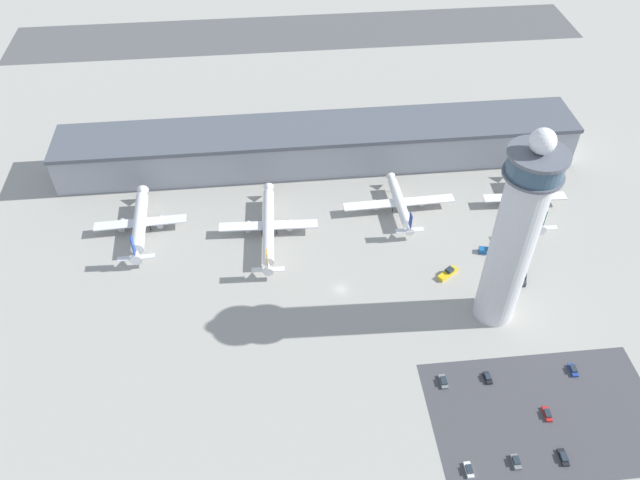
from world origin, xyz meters
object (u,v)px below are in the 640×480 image
Objects in this scene: airplane_gate_charlie at (400,203)px; car_blue_compact at (488,378)px; car_navy_sedan at (516,462)px; car_maroon_suv at (469,470)px; airplane_gate_bravo at (268,226)px; car_white_wagon at (443,381)px; service_truck_baggage at (491,250)px; car_green_van at (563,457)px; service_truck_fuel at (522,277)px; airplane_gate_delta at (526,197)px; airplane_gate_alpha at (140,223)px; service_truck_catering at (448,273)px; car_yellow_taxi at (573,370)px; control_tower at (515,236)px; car_grey_coupe at (547,414)px.

airplane_gate_charlie reaches higher than car_blue_compact.
airplane_gate_charlie reaches higher than car_navy_sedan.
airplane_gate_bravo is at bearing 116.70° from car_maroon_suv.
car_blue_compact is at bearing -0.23° from car_white_wagon.
service_truck_baggage is 53.25m from car_blue_compact.
car_navy_sedan reaches higher than car_green_van.
airplane_gate_charlie is at bearing 131.82° from service_truck_fuel.
airplane_gate_delta is 8.81× the size of car_navy_sedan.
airplane_gate_alpha is 0.84× the size of airplane_gate_bravo.
car_navy_sedan reaches higher than car_white_wagon.
service_truck_baggage is 1.91× the size of car_navy_sedan.
car_maroon_suv is 1.06× the size of car_blue_compact.
service_truck_catering is at bearing -152.87° from service_truck_baggage.
car_yellow_taxi is (-10.67, -73.95, -3.70)m from airplane_gate_delta.
airplane_gate_bravo reaches higher than car_maroon_suv.
airplane_gate_charlie reaches higher than car_yellow_taxi.
airplane_gate_bravo is 49.94m from airplane_gate_charlie.
airplane_gate_alpha is 9.32× the size of car_blue_compact.
service_truck_fuel reaches higher than car_yellow_taxi.
airplane_gate_charlie is 102.73m from car_maroon_suv.
car_green_van is at bearing -103.47° from airplane_gate_delta.
airplane_gate_bravo is 118.85m from car_green_van.
service_truck_fuel is at bearing 69.65° from car_navy_sedan.
airplane_gate_charlie reaches higher than service_truck_catering.
car_white_wagon is 36.49m from car_green_van.
service_truck_baggage is (122.87, -23.48, -3.20)m from airplane_gate_alpha.
car_navy_sedan is at bearing -135.20° from car_yellow_taxi.
airplane_gate_charlie is 5.37× the size of service_truck_catering.
airplane_gate_charlie is 76.81m from car_blue_compact.
airplane_gate_bravo is 1.22× the size of airplane_gate_delta.
service_truck_fuel is (129.68, -36.81, -3.29)m from airplane_gate_alpha.
airplane_gate_bravo is at bearing -170.56° from airplane_gate_charlie.
airplane_gate_delta is (27.51, 49.67, -29.34)m from control_tower.
airplane_gate_bravo is (45.92, -6.44, -0.04)m from airplane_gate_alpha.
airplane_gate_bravo is at bearing 167.52° from service_truck_baggage.
control_tower is at bearing 79.60° from car_navy_sedan.
car_yellow_taxi is 38.90m from car_white_wagon.
service_truck_baggage is 1.66× the size of car_green_van.
airplane_gate_charlie is 37.56m from service_truck_baggage.
car_navy_sedan is at bearing -110.35° from service_truck_fuel.
control_tower reaches higher than car_green_van.
service_truck_catering reaches higher than car_maroon_suv.
airplane_gate_charlie is 92.37m from car_grey_coupe.
service_truck_baggage is at bearing -42.34° from airplane_gate_charlie.
service_truck_fuel is 1.80× the size of car_yellow_taxi.
car_yellow_taxi is 1.05× the size of car_navy_sedan.
service_truck_fuel is 51.54m from car_grey_coupe.
airplane_gate_bravo is at bearing 160.07° from service_truck_fuel.
service_truck_baggage reaches higher than car_yellow_taxi.
airplane_gate_bravo is at bearing 141.92° from car_yellow_taxi.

